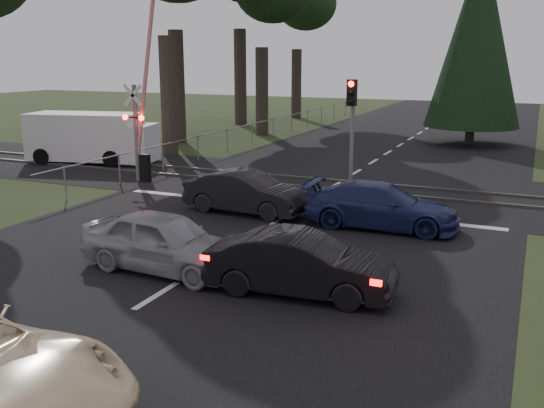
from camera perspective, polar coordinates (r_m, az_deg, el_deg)
The scene contains 15 objects.
ground at distance 13.05m, azimuth -10.80°, elevation -8.49°, with size 120.00×120.00×0.00m, color #2A3618.
road at distance 21.63m, azimuth 4.23°, elevation 0.69°, with size 14.00×100.00×0.01m, color black.
rail_corridor at distance 23.48m, azimuth 5.86°, elevation 1.71°, with size 120.00×8.00×0.01m, color black.
stop_line at distance 19.99m, azimuth 2.50°, elevation -0.36°, with size 13.00×0.35×0.00m, color silver.
rail_near at distance 22.73m, azimuth 5.24°, elevation 1.43°, with size 120.00×0.12×0.10m, color #59544C.
rail_far at distance 24.22m, azimuth 6.45°, elevation 2.17°, with size 120.00×0.12×0.10m, color #59544C.
crossing_signal at distance 24.45m, azimuth -12.26°, elevation 6.82°, with size 1.62×0.38×6.96m.
traffic_signal_center at distance 21.52m, azimuth 7.50°, elevation 8.11°, with size 0.32×0.48×4.10m.
conifer_tree at distance 36.07m, azimuth 18.77°, elevation 14.83°, with size 5.20×5.20×11.00m.
fence_left at distance 35.93m, azimuth -0.86°, elevation 5.96°, with size 0.10×36.00×1.20m, color slate, non-canonical shape.
dark_hatchback at distance 12.72m, azimuth 2.69°, elevation -5.70°, with size 1.38×3.95×1.30m, color black.
silver_car at distance 14.26m, azimuth -10.08°, elevation -3.53°, with size 1.65×4.09×1.39m, color #919498.
blue_sedan at distance 17.86m, azimuth 10.27°, elevation -0.18°, with size 1.82×4.47×1.30m, color navy.
dark_car_far at distance 19.23m, azimuth -2.45°, elevation 1.07°, with size 1.40×4.02×1.32m, color black.
white_van at distance 29.64m, azimuth -16.36°, elevation 6.01°, with size 6.20×3.38×2.30m.
Camera 1 is at (6.97, -9.89, 4.89)m, focal length 40.00 mm.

